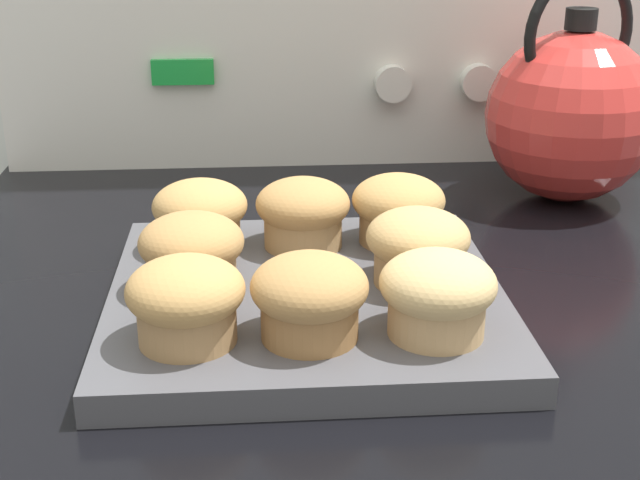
{
  "coord_description": "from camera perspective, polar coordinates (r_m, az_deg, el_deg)",
  "views": [
    {
      "loc": [
        -0.09,
        -0.31,
        1.2
      ],
      "look_at": [
        -0.04,
        0.29,
        0.96
      ],
      "focal_mm": 50.0,
      "sensor_mm": 36.0,
      "label": 1
    }
  ],
  "objects": [
    {
      "name": "muffin_r1_c2",
      "position": [
        0.65,
        6.27,
        -0.39
      ],
      "size": [
        0.08,
        0.08,
        0.06
      ],
      "color": "#A37A4C",
      "rests_on": "muffin_pan"
    },
    {
      "name": "muffin_r0_c2",
      "position": [
        0.57,
        7.53,
        -3.41
      ],
      "size": [
        0.08,
        0.08,
        0.06
      ],
      "color": "tan",
      "rests_on": "muffin_pan"
    },
    {
      "name": "tea_kettle",
      "position": [
        0.91,
        15.84,
        7.84
      ],
      "size": [
        0.19,
        0.17,
        0.23
      ],
      "color": "red",
      "rests_on": "stove_range"
    },
    {
      "name": "muffin_r0_c1",
      "position": [
        0.56,
        -0.67,
        -3.65
      ],
      "size": [
        0.08,
        0.08,
        0.06
      ],
      "color": "olive",
      "rests_on": "muffin_pan"
    },
    {
      "name": "muffin_r2_c0",
      "position": [
        0.71,
        -7.67,
        1.65
      ],
      "size": [
        0.08,
        0.08,
        0.06
      ],
      "color": "tan",
      "rests_on": "muffin_pan"
    },
    {
      "name": "muffin_r2_c1",
      "position": [
        0.71,
        -1.1,
        1.79
      ],
      "size": [
        0.08,
        0.08,
        0.06
      ],
      "color": "tan",
      "rests_on": "muffin_pan"
    },
    {
      "name": "muffin_r1_c0",
      "position": [
        0.64,
        -8.21,
        -0.72
      ],
      "size": [
        0.08,
        0.08,
        0.06
      ],
      "color": "#A37A4C",
      "rests_on": "muffin_pan"
    },
    {
      "name": "control_panel",
      "position": [
        1.01,
        0.72,
        10.34
      ],
      "size": [
        0.71,
        0.07,
        0.19
      ],
      "color": "silver",
      "rests_on": "stove_range"
    },
    {
      "name": "muffin_r2_c2",
      "position": [
        0.72,
        5.03,
        2.04
      ],
      "size": [
        0.08,
        0.08,
        0.06
      ],
      "color": "#A37A4C",
      "rests_on": "muffin_pan"
    },
    {
      "name": "muffin_r0_c0",
      "position": [
        0.57,
        -8.58,
        -3.84
      ],
      "size": [
        0.08,
        0.08,
        0.06
      ],
      "color": "#A37A4C",
      "rests_on": "muffin_pan"
    },
    {
      "name": "muffin_pan",
      "position": [
        0.65,
        -0.89,
        -3.84
      ],
      "size": [
        0.28,
        0.28,
        0.02
      ],
      "color": "#4C4C51",
      "rests_on": "stove_range"
    }
  ]
}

